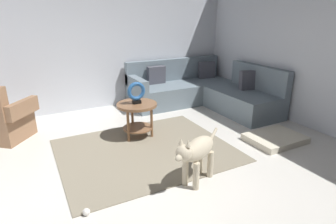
{
  "coord_description": "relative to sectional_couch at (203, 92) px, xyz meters",
  "views": [
    {
      "loc": [
        -1.2,
        -2.56,
        1.81
      ],
      "look_at": [
        0.45,
        0.6,
        0.55
      ],
      "focal_mm": 30.06,
      "sensor_mm": 36.0,
      "label": 1
    }
  ],
  "objects": [
    {
      "name": "armchair",
      "position": [
        -3.58,
        -0.01,
        0.03
      ],
      "size": [
        1.0,
        0.97,
        0.88
      ],
      "rotation": [
        0.0,
        0.0,
        -0.67
      ],
      "color": "#936B4C",
      "rests_on": "ground_plane"
    },
    {
      "name": "ground_plane",
      "position": [
        -1.99,
        -2.01,
        -0.34
      ],
      "size": [
        6.0,
        6.0,
        0.1
      ],
      "primitive_type": "cube",
      "color": "silver"
    },
    {
      "name": "dog_bed_mat",
      "position": [
        -0.01,
        -1.93,
        -0.25
      ],
      "size": [
        0.8,
        0.6,
        0.09
      ],
      "primitive_type": "cube",
      "color": "beige",
      "rests_on": "ground_plane"
    },
    {
      "name": "area_rug",
      "position": [
        -1.84,
        -1.31,
        -0.29
      ],
      "size": [
        2.3,
        1.9,
        0.01
      ],
      "primitive_type": "cube",
      "color": "gray",
      "rests_on": "ground_plane"
    },
    {
      "name": "torus_sculpture",
      "position": [
        -1.76,
        -0.84,
        0.42
      ],
      "size": [
        0.28,
        0.08,
        0.33
      ],
      "color": "black",
      "rests_on": "side_table"
    },
    {
      "name": "dog_toy_ball",
      "position": [
        -2.87,
        -2.28,
        -0.26
      ],
      "size": [
        0.07,
        0.07,
        0.07
      ],
      "primitive_type": "sphere",
      "color": "silver",
      "rests_on": "ground_plane"
    },
    {
      "name": "dog",
      "position": [
        -1.65,
        -2.29,
        0.09
      ],
      "size": [
        0.79,
        0.43,
        0.63
      ],
      "rotation": [
        0.0,
        0.0,
        2.02
      ],
      "color": "beige",
      "rests_on": "ground_plane"
    },
    {
      "name": "side_table",
      "position": [
        -1.76,
        -0.84,
        0.12
      ],
      "size": [
        0.6,
        0.6,
        0.54
      ],
      "color": "brown",
      "rests_on": "ground_plane"
    },
    {
      "name": "sectional_couch",
      "position": [
        0.0,
        0.0,
        0.0
      ],
      "size": [
        2.2,
        2.25,
        0.88
      ],
      "color": "slate",
      "rests_on": "ground_plane"
    },
    {
      "name": "wall_back",
      "position": [
        -1.99,
        0.93,
        1.06
      ],
      "size": [
        6.0,
        0.12,
        2.7
      ],
      "primitive_type": "cube",
      "color": "silver",
      "rests_on": "ground_plane"
    }
  ]
}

